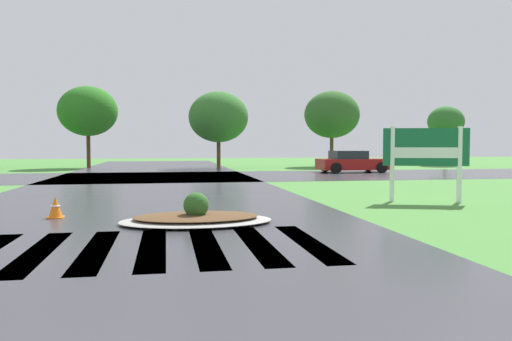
{
  "coord_description": "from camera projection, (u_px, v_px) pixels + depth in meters",
  "views": [
    {
      "loc": [
        0.69,
        -2.99,
        1.74
      ],
      "look_at": [
        3.46,
        12.47,
        0.92
      ],
      "focal_mm": 35.36,
      "sensor_mm": 36.0,
      "label": 1
    }
  ],
  "objects": [
    {
      "name": "car_silver_hatch",
      "position": [
        352.0,
        162.0,
        31.18
      ],
      "size": [
        4.35,
        2.28,
        1.34
      ],
      "rotation": [
        0.0,
        0.0,
        0.03
      ],
      "color": "maroon",
      "rests_on": "ground"
    },
    {
      "name": "median_island",
      "position": [
        196.0,
        217.0,
        11.07
      ],
      "size": [
        3.35,
        2.11,
        0.68
      ],
      "color": "#9E9B93",
      "rests_on": "ground"
    },
    {
      "name": "asphalt_roadway",
      "position": [
        139.0,
        213.0,
        12.74
      ],
      "size": [
        10.3,
        80.0,
        0.01
      ],
      "primitive_type": "cube",
      "color": "#35353A",
      "rests_on": "ground"
    },
    {
      "name": "traffic_cone",
      "position": [
        55.0,
        208.0,
        11.84
      ],
      "size": [
        0.36,
        0.36,
        0.52
      ],
      "color": "orange",
      "rests_on": "ground"
    },
    {
      "name": "background_treeline",
      "position": [
        178.0,
        113.0,
        37.58
      ],
      "size": [
        41.0,
        6.67,
        6.25
      ],
      "color": "#4C3823",
      "rests_on": "ground"
    },
    {
      "name": "asphalt_cross_road",
      "position": [
        153.0,
        177.0,
        26.78
      ],
      "size": [
        90.0,
        9.27,
        0.01
      ],
      "primitive_type": "cube",
      "color": "#35353A",
      "rests_on": "ground"
    },
    {
      "name": "estate_billboard",
      "position": [
        426.0,
        151.0,
        15.08
      ],
      "size": [
        2.4,
        0.84,
        2.27
      ],
      "rotation": [
        0.0,
        0.0,
        2.83
      ],
      "color": "white",
      "rests_on": "ground"
    },
    {
      "name": "crosswalk_stripes",
      "position": [
        125.0,
        249.0,
        8.36
      ],
      "size": [
        6.75,
        3.52,
        0.01
      ],
      "color": "white",
      "rests_on": "ground"
    }
  ]
}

